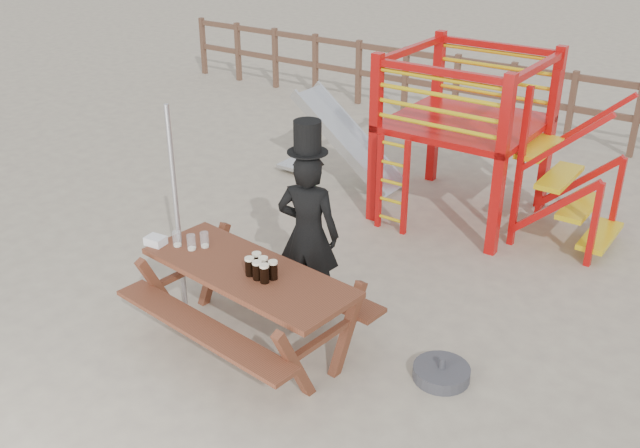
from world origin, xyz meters
The scene contains 10 objects.
ground centered at (0.00, 0.00, 0.00)m, with size 60.00×60.00×0.00m, color #B2A68A.
back_fence centered at (0.00, 7.00, 0.74)m, with size 15.09×0.09×1.20m.
playground_fort centered at (0.12, 3.58, 1.07)m, with size 4.71×1.84×2.10m.
picnic_table centered at (-0.10, -0.16, 0.50)m, with size 2.19×1.62×0.80m.
man_with_hat centered at (-0.02, 0.63, 0.88)m, with size 0.70×0.57×1.97m.
metal_pole centered at (-0.99, -0.12, 1.07)m, with size 0.05×0.05×2.14m, color #B2B2B7.
parasol_base centered at (1.57, 0.40, 0.06)m, with size 0.50×0.50×0.21m.
paper_bag centered at (-1.12, -0.30, 0.84)m, with size 0.18×0.14×0.08m, color white.
stout_pints centered at (0.07, -0.19, 0.88)m, with size 0.29×0.21×0.17m.
empty_glasses centered at (-0.80, -0.15, 0.86)m, with size 0.30×0.22×0.15m.
Camera 1 is at (3.58, -4.26, 3.92)m, focal length 40.00 mm.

